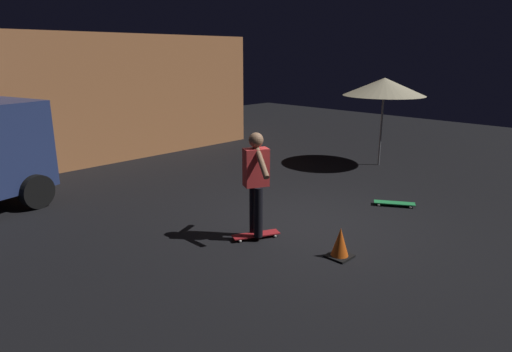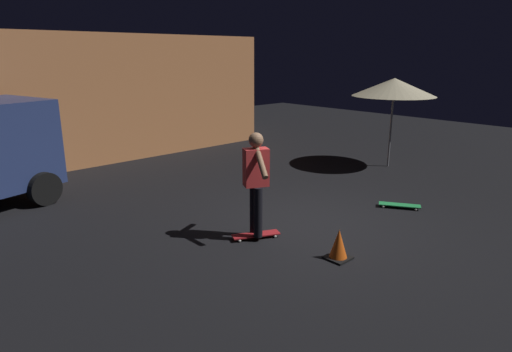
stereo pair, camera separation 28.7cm
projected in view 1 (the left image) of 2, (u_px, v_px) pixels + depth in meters
The scene contains 7 objects.
ground_plane at pixel (308, 223), 7.84m from camera, with size 28.00×28.00×0.00m, color black.
low_building at pixel (64, 97), 12.63m from camera, with size 10.67×3.71×3.42m.
patio_umbrella at pixel (384, 87), 11.38m from camera, with size 2.10×2.10×2.30m.
skateboard_ridden at pixel (256, 235), 7.20m from camera, with size 0.79×0.52×0.07m.
skateboard_spare at pixel (394, 203), 8.71m from camera, with size 0.57×0.77×0.07m.
skater at pixel (256, 177), 6.94m from camera, with size 0.51×0.92×1.67m.
traffic_cone at pixel (340, 244), 6.48m from camera, with size 0.34×0.34×0.46m.
Camera 1 is at (-5.88, -4.48, 2.91)m, focal length 31.05 mm.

